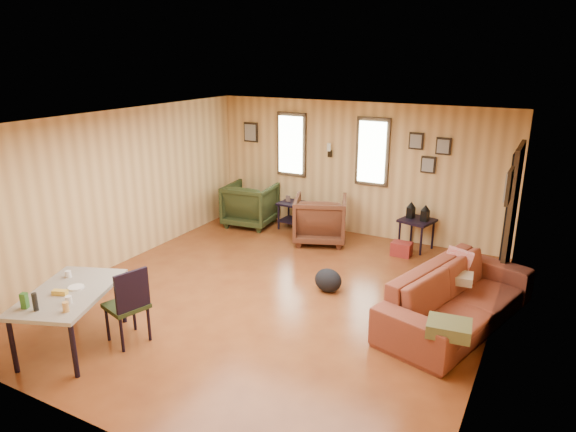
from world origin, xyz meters
name	(u,v)px	position (x,y,z in m)	size (l,w,h in m)	color
room	(295,209)	(0.17, 0.27, 1.21)	(5.54, 6.04, 2.44)	brown
sofa	(459,288)	(2.35, 0.43, 0.47)	(2.41, 0.71, 0.94)	brown
recliner_brown	(320,217)	(-0.36, 2.27, 0.46)	(0.89, 0.83, 0.91)	#4A2516
recliner_green	(250,203)	(-1.93, 2.47, 0.45)	(0.88, 0.82, 0.90)	#242C14
end_table	(293,211)	(-1.11, 2.67, 0.35)	(0.52, 0.48, 0.63)	black
side_table	(417,218)	(1.24, 2.70, 0.55)	(0.62, 0.62, 0.81)	black
cooler	(401,249)	(1.11, 2.29, 0.11)	(0.32, 0.23, 0.23)	maroon
backpack	(328,280)	(0.59, 0.49, 0.17)	(0.41, 0.31, 0.34)	black
sofa_pillows	(454,295)	(2.34, 0.12, 0.51)	(0.67, 1.91, 0.39)	#4F502D
dining_table	(68,297)	(-1.40, -2.16, 0.62)	(1.22, 1.52, 0.87)	gray
dining_chair	(129,302)	(-0.86, -1.80, 0.52)	(0.52, 0.52, 0.93)	#242C14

